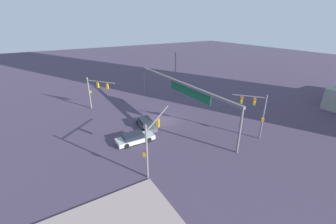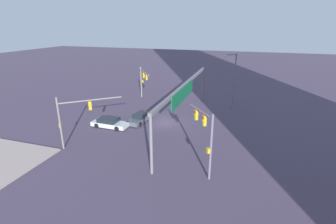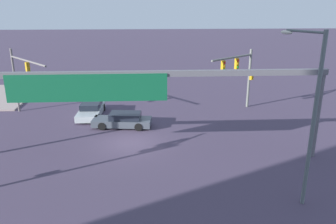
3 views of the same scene
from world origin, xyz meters
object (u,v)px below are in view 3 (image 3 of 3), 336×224
object	(u,v)px
traffic_signal_near_corner	(241,70)
traffic_signal_cross_street	(21,73)
sedan_car_approaching	(123,120)
sedan_car_waiting_far	(91,109)
streetlamp_curved_arm	(310,110)

from	to	relation	value
traffic_signal_near_corner	traffic_signal_cross_street	xyz separation A→B (m)	(19.52, 0.53, 0.06)
traffic_signal_near_corner	sedan_car_approaching	bearing A→B (deg)	-16.53
traffic_signal_near_corner	sedan_car_approaching	xyz separation A→B (m)	(10.57, 4.10, -3.19)
traffic_signal_near_corner	sedan_car_waiting_far	world-z (taller)	traffic_signal_near_corner
traffic_signal_cross_street	sedan_car_waiting_far	distance (m)	6.77
traffic_signal_cross_street	streetlamp_curved_arm	distance (m)	24.03
sedan_car_approaching	sedan_car_waiting_far	size ratio (longest dim) A/B	1.00
sedan_car_approaching	traffic_signal_near_corner	bearing A→B (deg)	-152.36
traffic_signal_near_corner	traffic_signal_cross_street	size ratio (longest dim) A/B	0.96
traffic_signal_near_corner	traffic_signal_cross_street	bearing A→B (deg)	-36.19
traffic_signal_cross_street	sedan_car_waiting_far	size ratio (longest dim) A/B	1.19
traffic_signal_near_corner	streetlamp_curved_arm	distance (m)	15.59
streetlamp_curved_arm	sedan_car_waiting_far	xyz separation A→B (m)	(12.84, -14.50, -4.40)
streetlamp_curved_arm	sedan_car_approaching	bearing A→B (deg)	2.58
traffic_signal_near_corner	streetlamp_curved_arm	bearing A→B (deg)	49.39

